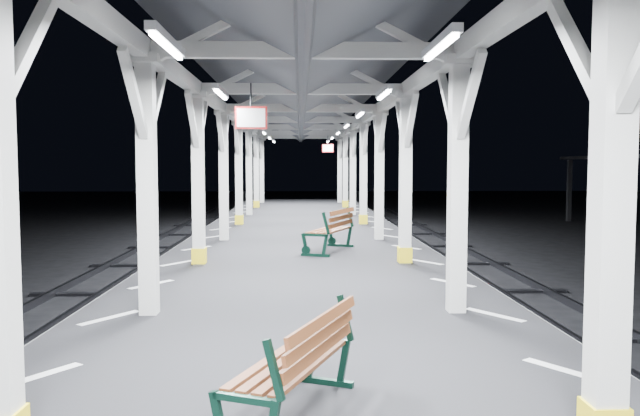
{
  "coord_description": "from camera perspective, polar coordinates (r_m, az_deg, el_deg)",
  "views": [
    {
      "loc": [
        -0.05,
        -10.03,
        2.93
      ],
      "look_at": [
        0.29,
        0.53,
        2.2
      ],
      "focal_mm": 35.0,
      "sensor_mm": 36.0,
      "label": 1
    }
  ],
  "objects": [
    {
      "name": "ground",
      "position": [
        10.44,
        -1.55,
        -12.34
      ],
      "size": [
        120.0,
        120.0,
        0.0
      ],
      "primitive_type": "plane",
      "color": "black",
      "rests_on": "ground"
    },
    {
      "name": "platform",
      "position": [
        10.32,
        -1.56,
        -9.67
      ],
      "size": [
        6.0,
        50.0,
        1.0
      ],
      "primitive_type": "cube",
      "color": "black",
      "rests_on": "ground"
    },
    {
      "name": "hazard_stripes_left",
      "position": [
        10.49,
        -15.17,
        -6.76
      ],
      "size": [
        1.0,
        48.0,
        0.01
      ],
      "primitive_type": "cube",
      "color": "silver",
      "rests_on": "platform"
    },
    {
      "name": "hazard_stripes_right",
      "position": [
        10.51,
        12.01,
        -6.69
      ],
      "size": [
        1.0,
        48.0,
        0.01
      ],
      "primitive_type": "cube",
      "color": "silver",
      "rests_on": "platform"
    },
    {
      "name": "track_right",
      "position": [
        11.58,
        24.51,
        -10.66
      ],
      "size": [
        2.2,
        60.0,
        0.16
      ],
      "color": "#2D2D33",
      "rests_on": "ground"
    },
    {
      "name": "canopy",
      "position": [
        10.14,
        -1.6,
        13.19
      ],
      "size": [
        5.4,
        49.0,
        4.65
      ],
      "color": "silver",
      "rests_on": "platform"
    },
    {
      "name": "bench_near",
      "position": [
        4.88,
        -1.76,
        -13.83
      ],
      "size": [
        1.09,
        1.61,
        0.82
      ],
      "rotation": [
        0.0,
        0.0,
        -0.39
      ],
      "color": "black",
      "rests_on": "platform"
    },
    {
      "name": "bench_mid",
      "position": [
        13.87,
        1.21,
        -1.92
      ],
      "size": [
        1.25,
        1.88,
        0.96
      ],
      "rotation": [
        0.0,
        0.0,
        -0.38
      ],
      "color": "black",
      "rests_on": "platform"
    }
  ]
}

